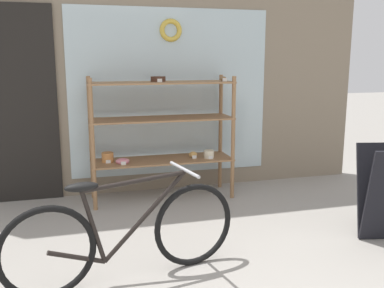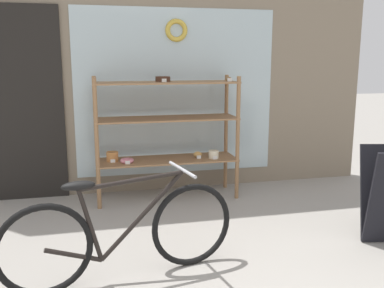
% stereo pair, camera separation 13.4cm
% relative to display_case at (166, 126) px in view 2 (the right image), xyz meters
% --- Properties ---
extents(storefront_facade, '(5.14, 0.13, 3.94)m').
position_rel_display_case_xyz_m(storefront_facade, '(-0.05, 0.37, 1.09)').
color(storefront_facade, gray).
rests_on(storefront_facade, ground_plane).
extents(display_case, '(1.55, 0.47, 1.35)m').
position_rel_display_case_xyz_m(display_case, '(0.00, 0.00, 0.00)').
color(display_case, '#8E6642').
rests_on(display_case, ground_plane).
extents(bicycle, '(1.66, 0.50, 0.77)m').
position_rel_display_case_xyz_m(bicycle, '(-0.61, -1.74, -0.47)').
color(bicycle, black).
rests_on(bicycle, ground_plane).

